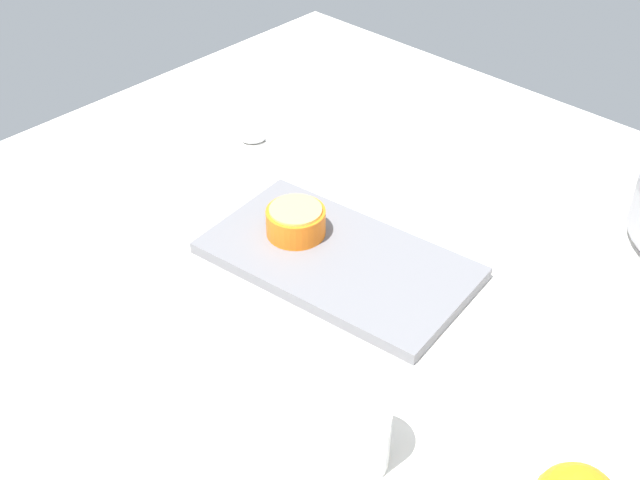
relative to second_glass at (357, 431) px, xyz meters
The scene contains 5 objects.
ground_plane 18.09cm from the second_glass, 131.34° to the left, with size 113.42×107.70×3.00cm, color silver.
second_glass is the anchor object (origin of this frame).
cutting_board 25.53cm from the second_glass, 135.53° to the left, with size 28.48×15.74×1.37cm, color slate.
orange_half_0 29.84cm from the second_glass, 144.06° to the left, with size 6.55×6.55×3.30cm.
spoon 52.28cm from the second_glass, 143.05° to the left, with size 10.01×11.60×1.00cm.
Camera 1 is at (38.35, -45.88, 55.89)cm, focal length 45.82 mm.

